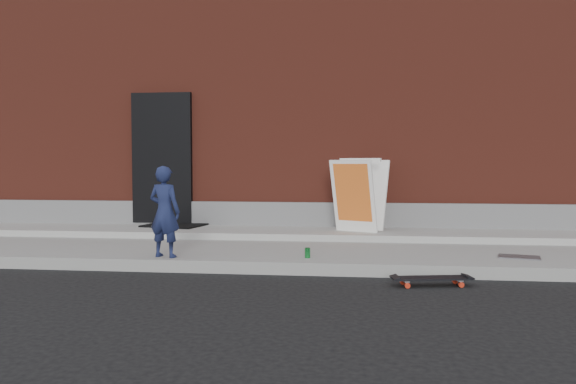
# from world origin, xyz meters

# --- Properties ---
(ground) EXTENTS (80.00, 80.00, 0.00)m
(ground) POSITION_xyz_m (0.00, 0.00, 0.00)
(ground) COLOR black
(ground) RESTS_ON ground
(sidewalk) EXTENTS (20.00, 3.00, 0.15)m
(sidewalk) POSITION_xyz_m (0.00, 1.50, 0.07)
(sidewalk) COLOR gray
(sidewalk) RESTS_ON ground
(apron) EXTENTS (20.00, 1.20, 0.10)m
(apron) POSITION_xyz_m (0.00, 2.40, 0.20)
(apron) COLOR #979792
(apron) RESTS_ON sidewalk
(building) EXTENTS (20.00, 8.10, 5.00)m
(building) POSITION_xyz_m (-0.00, 6.99, 2.50)
(building) COLOR maroon
(building) RESTS_ON ground
(child) EXTENTS (0.47, 0.36, 1.13)m
(child) POSITION_xyz_m (-1.62, 0.21, 0.72)
(child) COLOR #171F42
(child) RESTS_ON sidewalk
(skateboard) EXTENTS (0.86, 0.36, 0.09)m
(skateboard) POSITION_xyz_m (1.54, -0.38, 0.08)
(skateboard) COLOR red
(skateboard) RESTS_ON ground
(pizza_sign) EXTENTS (0.95, 1.02, 1.14)m
(pizza_sign) POSITION_xyz_m (0.79, 2.36, 0.82)
(pizza_sign) COLOR white
(pizza_sign) RESTS_ON apron
(soda_can) EXTENTS (0.07, 0.07, 0.12)m
(soda_can) POSITION_xyz_m (0.15, 0.36, 0.21)
(soda_can) COLOR #1B8734
(soda_can) RESTS_ON sidewalk
(doormat) EXTENTS (1.08, 0.94, 0.03)m
(doormat) POSITION_xyz_m (-2.30, 2.70, 0.26)
(doormat) COLOR black
(doormat) RESTS_ON apron
(utility_plate) EXTENTS (0.55, 0.42, 0.01)m
(utility_plate) POSITION_xyz_m (2.74, 0.69, 0.16)
(utility_plate) COLOR #525257
(utility_plate) RESTS_ON sidewalk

